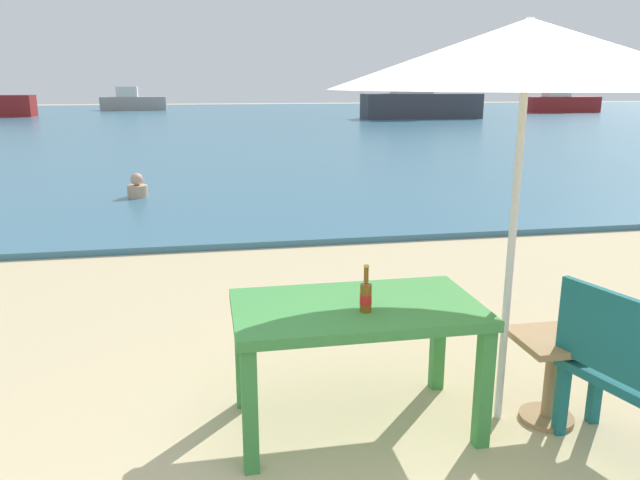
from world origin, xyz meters
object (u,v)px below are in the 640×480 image
(swimmer_person, at_px, (137,188))
(boat_cargo_ship, at_px, (133,102))
(picnic_table_green, at_px, (356,322))
(side_table_wood, at_px, (552,366))
(beer_bottle_amber, at_px, (366,295))
(boat_sailboat, at_px, (420,103))
(patio_umbrella, at_px, (527,55))
(boat_ferry, at_px, (561,102))

(swimmer_person, relative_size, boat_cargo_ship, 0.09)
(picnic_table_green, height_order, side_table_wood, picnic_table_green)
(beer_bottle_amber, distance_m, boat_sailboat, 31.20)
(picnic_table_green, bearing_deg, beer_bottle_amber, -79.95)
(beer_bottle_amber, xyz_separation_m, patio_umbrella, (0.85, 0.03, 1.26))
(boat_ferry, bearing_deg, boat_sailboat, -156.54)
(side_table_wood, relative_size, boat_ferry, 0.11)
(picnic_table_green, xyz_separation_m, boat_ferry, (22.38, 34.18, 0.07))
(patio_umbrella, distance_m, boat_ferry, 40.49)
(patio_umbrella, bearing_deg, side_table_wood, -16.11)
(boat_sailboat, bearing_deg, boat_ferry, 23.46)
(patio_umbrella, xyz_separation_m, swimmer_person, (-2.86, 7.59, -1.88))
(side_table_wood, distance_m, boat_cargo_ship, 43.66)
(beer_bottle_amber, bearing_deg, picnic_table_green, 100.05)
(boat_cargo_ship, bearing_deg, patio_umbrella, -81.21)
(picnic_table_green, height_order, beer_bottle_amber, beer_bottle_amber)
(picnic_table_green, relative_size, beer_bottle_amber, 5.28)
(beer_bottle_amber, height_order, swimmer_person, beer_bottle_amber)
(side_table_wood, relative_size, swimmer_person, 1.32)
(swimmer_person, xyz_separation_m, boat_ferry, (24.37, 26.68, 0.48))
(picnic_table_green, distance_m, patio_umbrella, 1.71)
(beer_bottle_amber, xyz_separation_m, boat_sailboat, (10.78, 29.28, 0.07))
(beer_bottle_amber, xyz_separation_m, boat_ferry, (22.36, 34.30, -0.13))
(side_table_wood, bearing_deg, picnic_table_green, 171.73)
(beer_bottle_amber, bearing_deg, side_table_wood, -2.51)
(picnic_table_green, xyz_separation_m, boat_cargo_ship, (-5.78, 42.94, 0.02))
(beer_bottle_amber, height_order, boat_sailboat, boat_sailboat)
(beer_bottle_amber, distance_m, swimmer_person, 7.91)
(side_table_wood, height_order, boat_sailboat, boat_sailboat)
(patio_umbrella, bearing_deg, boat_cargo_ship, 98.79)
(swimmer_person, bearing_deg, boat_sailboat, 59.44)
(side_table_wood, bearing_deg, swimmer_person, 112.22)
(boat_sailboat, bearing_deg, swimmer_person, -120.56)
(patio_umbrella, bearing_deg, picnic_table_green, 174.28)
(side_table_wood, relative_size, boat_sailboat, 0.08)
(boat_sailboat, height_order, boat_cargo_ship, boat_sailboat)
(beer_bottle_amber, distance_m, side_table_wood, 1.24)
(swimmer_person, bearing_deg, boat_ferry, 47.59)
(patio_umbrella, relative_size, side_table_wood, 4.26)
(boat_cargo_ship, bearing_deg, swimmer_person, -83.88)
(patio_umbrella, distance_m, swimmer_person, 8.33)
(picnic_table_green, distance_m, beer_bottle_amber, 0.24)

